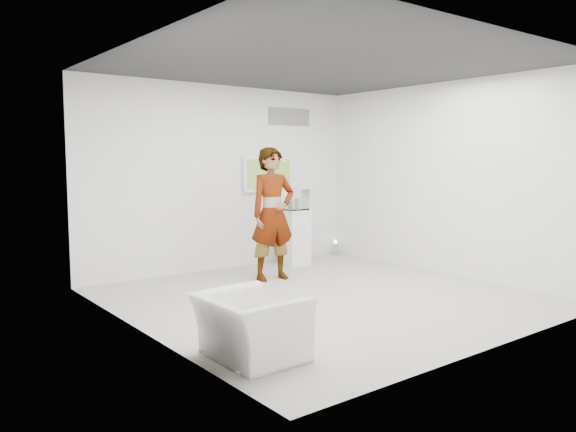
% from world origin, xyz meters
% --- Properties ---
extents(room, '(5.01, 5.01, 3.00)m').
position_xyz_m(room, '(0.00, 0.00, 1.50)').
color(room, '#B1AFA3').
rests_on(room, ground).
extents(tv, '(1.00, 0.08, 0.60)m').
position_xyz_m(tv, '(0.85, 2.45, 1.55)').
color(tv, silver).
rests_on(tv, room).
extents(logo_decal, '(0.90, 0.02, 0.30)m').
position_xyz_m(logo_decal, '(1.35, 2.49, 2.55)').
color(logo_decal, slate).
rests_on(logo_decal, room).
extents(person, '(0.76, 0.54, 1.99)m').
position_xyz_m(person, '(0.11, 1.30, 0.99)').
color(person, white).
rests_on(person, room).
extents(armchair, '(0.81, 0.93, 0.60)m').
position_xyz_m(armchair, '(-2.04, -1.32, 0.30)').
color(armchair, white).
rests_on(armchair, room).
extents(pedestal, '(0.47, 0.47, 0.95)m').
position_xyz_m(pedestal, '(1.11, 2.03, 0.47)').
color(pedestal, white).
rests_on(pedestal, room).
extents(floor_uplight, '(0.20, 0.20, 0.24)m').
position_xyz_m(floor_uplight, '(2.35, 2.35, 0.12)').
color(floor_uplight, silver).
rests_on(floor_uplight, room).
extents(vitrine, '(0.36, 0.36, 0.36)m').
position_xyz_m(vitrine, '(1.11, 2.03, 1.12)').
color(vitrine, white).
rests_on(vitrine, pedestal).
extents(console, '(0.05, 0.15, 0.20)m').
position_xyz_m(console, '(1.11, 2.03, 1.05)').
color(console, white).
rests_on(console, pedestal).
extents(wii_remote, '(0.05, 0.14, 0.03)m').
position_xyz_m(wii_remote, '(0.38, 1.43, 1.79)').
color(wii_remote, white).
rests_on(wii_remote, person).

